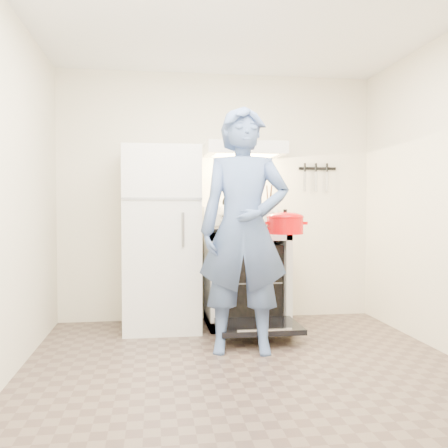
{
  "coord_description": "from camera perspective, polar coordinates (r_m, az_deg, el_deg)",
  "views": [
    {
      "loc": [
        -0.65,
        -3.27,
        1.15
      ],
      "look_at": [
        -0.05,
        1.0,
        1.0
      ],
      "focal_mm": 40.0,
      "sensor_mm": 36.0,
      "label": 1
    }
  ],
  "objects": [
    {
      "name": "stove_body",
      "position": [
        4.88,
        2.49,
        -6.14
      ],
      "size": [
        0.76,
        0.65,
        0.92
      ],
      "primitive_type": "cube",
      "color": "silver",
      "rests_on": "floor"
    },
    {
      "name": "cooktop",
      "position": [
        4.83,
        2.5,
        -0.56
      ],
      "size": [
        0.76,
        0.65,
        0.03
      ],
      "primitive_type": "cube",
      "color": "black",
      "rests_on": "stove_body"
    },
    {
      "name": "dutch_oven",
      "position": [
        4.24,
        7.0,
        -0.18
      ],
      "size": [
        0.38,
        0.31,
        0.24
      ],
      "primitive_type": null,
      "color": "red",
      "rests_on": "person"
    },
    {
      "name": "back_wall",
      "position": [
        5.12,
        -0.69,
        3.11
      ],
      "size": [
        3.2,
        0.02,
        2.5
      ],
      "primitive_type": "cube",
      "color": "beige",
      "rests_on": "ground"
    },
    {
      "name": "knife_strip",
      "position": [
        5.35,
        10.62,
        6.25
      ],
      "size": [
        0.4,
        0.02,
        0.03
      ],
      "primitive_type": "cube",
      "color": "black",
      "rests_on": "back_wall"
    },
    {
      "name": "floor",
      "position": [
        3.53,
        3.21,
        -17.03
      ],
      "size": [
        3.6,
        3.6,
        0.0
      ],
      "primitive_type": "plane",
      "color": "brown",
      "rests_on": "ground"
    },
    {
      "name": "backsplash",
      "position": [
        5.11,
        1.92,
        0.87
      ],
      "size": [
        0.76,
        0.07,
        0.2
      ],
      "primitive_type": "cube",
      "color": "silver",
      "rests_on": "cooktop"
    },
    {
      "name": "refrigerator",
      "position": [
        4.73,
        -7.13,
        -1.66
      ],
      "size": [
        0.7,
        0.7,
        1.7
      ],
      "primitive_type": "cube",
      "color": "silver",
      "rests_on": "floor"
    },
    {
      "name": "pizza_stone",
      "position": [
        4.84,
        1.72,
        -6.27
      ],
      "size": [
        0.35,
        0.35,
        0.02
      ],
      "primitive_type": "cylinder",
      "color": "#856047",
      "rests_on": "oven_rack"
    },
    {
      "name": "person",
      "position": [
        3.92,
        2.3,
        -0.71
      ],
      "size": [
        0.77,
        0.56,
        1.93
      ],
      "primitive_type": "imported",
      "rotation": [
        0.0,
        0.0,
        -0.15
      ],
      "color": "#38517A",
      "rests_on": "floor"
    },
    {
      "name": "tea_kettle",
      "position": [
        5.02,
        0.59,
        1.48
      ],
      "size": [
        0.25,
        0.21,
        0.31
      ],
      "primitive_type": null,
      "color": "silver",
      "rests_on": "cooktop"
    },
    {
      "name": "utensil_jar",
      "position": [
        4.67,
        5.2,
        0.69
      ],
      "size": [
        0.11,
        0.11,
        0.13
      ],
      "primitive_type": "cylinder",
      "rotation": [
        0.0,
        0.0,
        0.27
      ],
      "color": "silver",
      "rests_on": "cooktop"
    },
    {
      "name": "oven_rack",
      "position": [
        4.88,
        2.49,
        -6.37
      ],
      "size": [
        0.6,
        0.52,
        0.01
      ],
      "primitive_type": "cube",
      "color": "slate",
      "rests_on": "stove_body"
    },
    {
      "name": "range_hood",
      "position": [
        4.93,
        2.36,
        8.51
      ],
      "size": [
        0.76,
        0.5,
        0.12
      ],
      "primitive_type": "cube",
      "color": "silver",
      "rests_on": "back_wall"
    },
    {
      "name": "oven_door",
      "position": [
        4.37,
        3.94,
        -11.59
      ],
      "size": [
        0.7,
        0.54,
        0.04
      ],
      "primitive_type": "cube",
      "color": "black",
      "rests_on": "floor"
    }
  ]
}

